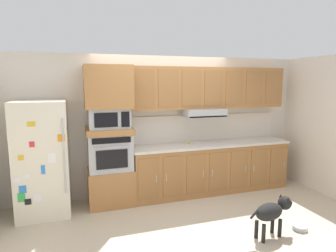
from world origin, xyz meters
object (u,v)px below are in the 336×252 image
Objects in this scene: refrigerator at (42,159)px; dog_food_bowl at (300,228)px; dog at (272,211)px; microwave at (109,118)px; screwdriver at (188,143)px; built_in_oven at (110,151)px.

refrigerator is 3.89m from dog_food_bowl.
microwave is at bearing 127.27° from dog.
dog is (0.48, -1.79, -0.58)m from screwdriver.
dog is at bearing -42.42° from built_in_oven.
screwdriver reaches higher than dog_food_bowl.
refrigerator is 2.45m from screwdriver.
microwave is 3.27m from dog_food_bowl.
dog is (1.90, -1.73, -1.11)m from microwave.
dog is (1.90, -1.73, -0.55)m from built_in_oven.
microwave is 3.22× the size of dog_food_bowl.
built_in_oven reaches higher than dog_food_bowl.
dog is 3.81× the size of dog_food_bowl.
dog_food_bowl is (0.49, 0.01, -0.32)m from dog.
refrigerator reaches higher than dog.
screwdriver is 0.22× the size of dog.
microwave is at bearing -177.71° from screwdriver.
refrigerator is 8.80× the size of dog_food_bowl.
refrigerator reaches higher than built_in_oven.
built_in_oven is 3.07m from dog_food_bowl.
refrigerator is 1.03m from built_in_oven.
dog is at bearing -75.15° from screwdriver.
dog is at bearing -29.69° from refrigerator.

